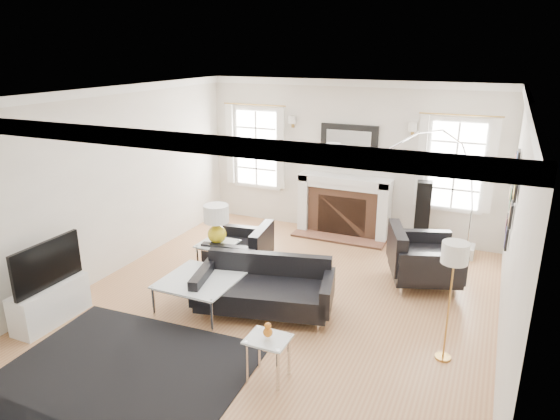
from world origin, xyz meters
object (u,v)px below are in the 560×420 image
at_px(sofa, 265,289).
at_px(gourd_lamp, 217,221).
at_px(fireplace, 344,207).
at_px(arc_floor_lamp, 428,191).
at_px(armchair_right, 420,259).
at_px(coffee_table, 200,281).
at_px(armchair_left, 243,252).

distance_m(sofa, gourd_lamp, 1.35).
relative_size(fireplace, sofa, 0.89).
relative_size(fireplace, arc_floor_lamp, 0.76).
bearing_deg(armchair_right, fireplace, 136.84).
relative_size(sofa, coffee_table, 2.00).
distance_m(coffee_table, arc_floor_lamp, 3.75).
xyz_separation_m(coffee_table, gourd_lamp, (-0.25, 0.87, 0.52)).
distance_m(armchair_left, arc_floor_lamp, 3.01).
height_order(fireplace, armchair_left, fireplace).
xyz_separation_m(fireplace, armchair_right, (1.63, -1.53, -0.15)).
bearing_deg(arc_floor_lamp, sofa, -123.92).
height_order(coffee_table, arc_floor_lamp, arc_floor_lamp).
bearing_deg(arc_floor_lamp, coffee_table, -131.95).
height_order(armchair_right, gourd_lamp, gourd_lamp).
xyz_separation_m(coffee_table, arc_floor_lamp, (2.45, 2.73, 0.81)).
xyz_separation_m(sofa, armchair_left, (-0.81, 0.91, 0.04)).
bearing_deg(armchair_right, arc_floor_lamp, 95.53).
bearing_deg(armchair_left, coffee_table, -89.94).
distance_m(fireplace, gourd_lamp, 2.83).
xyz_separation_m(sofa, arc_floor_lamp, (1.64, 2.44, 0.89)).
bearing_deg(gourd_lamp, arc_floor_lamp, 34.58).
relative_size(gourd_lamp, arc_floor_lamp, 0.26).
xyz_separation_m(armchair_right, coffee_table, (-2.53, -1.90, -0.00)).
bearing_deg(gourd_lamp, coffee_table, -74.04).
bearing_deg(coffee_table, armchair_left, 90.06).
bearing_deg(armchair_right, gourd_lamp, -159.62).
xyz_separation_m(armchair_left, coffee_table, (0.00, -1.19, 0.04)).
distance_m(armchair_left, armchair_right, 2.63).
relative_size(sofa, armchair_right, 1.47).
height_order(armchair_left, armchair_right, armchair_right).
height_order(fireplace, armchair_right, fireplace).
relative_size(fireplace, gourd_lamp, 2.89).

